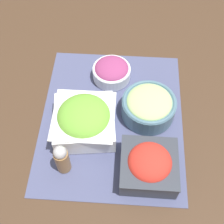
# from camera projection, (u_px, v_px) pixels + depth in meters

# --- Properties ---
(ground_plane) EXTENTS (3.00, 3.00, 0.00)m
(ground_plane) POSITION_uv_depth(u_px,v_px,m) (112.00, 118.00, 0.90)
(ground_plane) COLOR #422D1E
(placemat) EXTENTS (0.50, 0.40, 0.00)m
(placemat) POSITION_uv_depth(u_px,v_px,m) (112.00, 118.00, 0.90)
(placemat) COLOR #474C70
(placemat) RESTS_ON ground_plane
(lettuce_bowl) EXTENTS (0.18, 0.18, 0.09)m
(lettuce_bowl) POSITION_uv_depth(u_px,v_px,m) (84.00, 119.00, 0.84)
(lettuce_bowl) COLOR white
(lettuce_bowl) RESTS_ON placemat
(onion_bowl) EXTENTS (0.12, 0.12, 0.06)m
(onion_bowl) POSITION_uv_depth(u_px,v_px,m) (112.00, 71.00, 0.96)
(onion_bowl) COLOR silver
(onion_bowl) RESTS_ON placemat
(tomato_bowl) EXTENTS (0.14, 0.14, 0.08)m
(tomato_bowl) POSITION_uv_depth(u_px,v_px,m) (149.00, 165.00, 0.78)
(tomato_bowl) COLOR #333842
(tomato_bowl) RESTS_ON placemat
(cucumber_bowl) EXTENTS (0.15, 0.15, 0.07)m
(cucumber_bowl) POSITION_uv_depth(u_px,v_px,m) (149.00, 106.00, 0.88)
(cucumber_bowl) COLOR slate
(cucumber_bowl) RESTS_ON placemat
(pepper_shaker) EXTENTS (0.04, 0.04, 0.10)m
(pepper_shaker) POSITION_uv_depth(u_px,v_px,m) (62.00, 159.00, 0.77)
(pepper_shaker) COLOR olive
(pepper_shaker) RESTS_ON placemat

